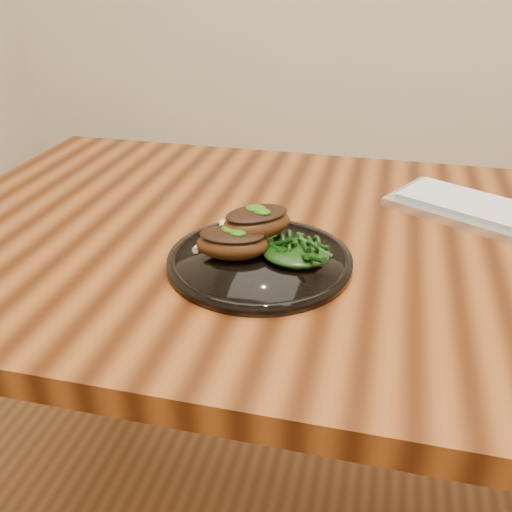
{
  "coord_description": "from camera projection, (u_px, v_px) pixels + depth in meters",
  "views": [
    {
      "loc": [
        -0.05,
        -0.8,
        1.15
      ],
      "look_at": [
        -0.21,
        -0.14,
        0.78
      ],
      "focal_mm": 40.0,
      "sensor_mm": 36.0,
      "label": 1
    }
  ],
  "objects": [
    {
      "name": "plate",
      "position": [
        260.0,
        260.0,
        0.81
      ],
      "size": [
        0.26,
        0.26,
        0.02
      ],
      "color": "black",
      "rests_on": "desk"
    },
    {
      "name": "greens_heap",
      "position": [
        297.0,
        249.0,
        0.79
      ],
      "size": [
        0.1,
        0.09,
        0.04
      ],
      "color": "black",
      "rests_on": "plate"
    },
    {
      "name": "lamb_chop_back",
      "position": [
        256.0,
        222.0,
        0.81
      ],
      "size": [
        0.12,
        0.12,
        0.05
      ],
      "color": "#43230D",
      "rests_on": "plate"
    },
    {
      "name": "desk",
      "position": [
        408.0,
        293.0,
        0.9
      ],
      "size": [
        1.6,
        0.8,
        0.75
      ],
      "color": "#371606",
      "rests_on": "ground"
    },
    {
      "name": "herb_smear",
      "position": [
        247.0,
        235.0,
        0.86
      ],
      "size": [
        0.09,
        0.06,
        0.01
      ],
      "primitive_type": "ellipsoid",
      "color": "#1B4407",
      "rests_on": "plate"
    },
    {
      "name": "lamb_chop_front",
      "position": [
        232.0,
        242.0,
        0.79
      ],
      "size": [
        0.11,
        0.08,
        0.05
      ],
      "color": "#43230D",
      "rests_on": "plate"
    }
  ]
}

